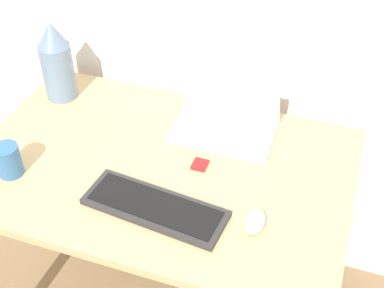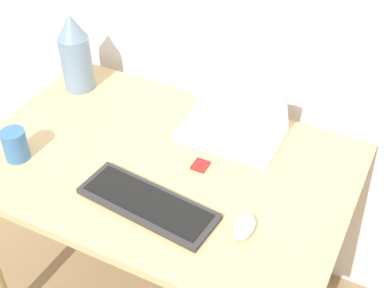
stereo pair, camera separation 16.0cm
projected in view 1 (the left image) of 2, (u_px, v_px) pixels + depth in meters
desk at (162, 186)px, 1.74m from camera, size 1.19×0.78×0.77m
laptop at (226, 119)px, 1.78m from camera, size 0.34×0.21×0.21m
keyboard at (155, 207)px, 1.52m from camera, size 0.43×0.19×0.02m
mouse at (255, 221)px, 1.48m from camera, size 0.05×0.10×0.03m
vase at (56, 61)px, 1.87m from camera, size 0.11×0.11×0.30m
mp3_player at (200, 165)px, 1.67m from camera, size 0.05×0.05×0.01m
mug at (8, 160)px, 1.62m from camera, size 0.08×0.08×0.10m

